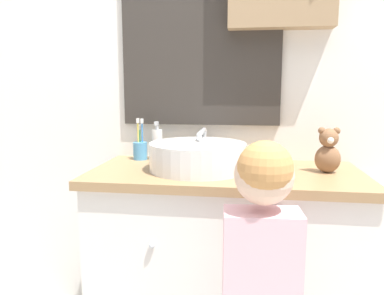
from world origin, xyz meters
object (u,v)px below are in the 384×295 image
Objects in this scene: sink_basin at (198,156)px; child_figure at (261,280)px; soap_dispenser at (157,144)px; toothbrush_holder at (140,149)px; teddy_bear at (328,151)px.

sink_basin is 0.45× the size of child_figure.
soap_dispenser is at bearing 139.14° from sink_basin.
soap_dispenser is (0.08, 0.00, 0.03)m from toothbrush_holder.
teddy_bear is (0.52, 0.02, 0.03)m from sink_basin.
teddy_bear is at bearing 2.60° from sink_basin.
sink_basin is 0.35m from toothbrush_holder.
teddy_bear is (0.73, -0.16, 0.01)m from soap_dispenser.
child_figure is 5.49× the size of teddy_bear.
sink_basin is 0.52m from teddy_bear.
toothbrush_holder is at bearing 148.20° from sink_basin.
toothbrush_holder reaches higher than soap_dispenser.
toothbrush_holder is at bearing 168.80° from teddy_bear.
teddy_bear is (0.27, 0.48, 0.31)m from child_figure.
child_figure is (0.55, -0.65, -0.27)m from toothbrush_holder.
teddy_bear reaches higher than soap_dispenser.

